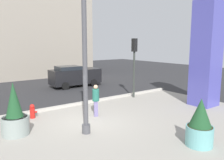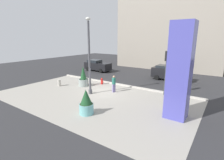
% 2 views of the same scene
% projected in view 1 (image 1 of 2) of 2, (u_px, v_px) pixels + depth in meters
% --- Properties ---
extents(ground_plane, '(60.00, 60.00, 0.00)m').
position_uv_depth(ground_plane, '(55.00, 105.00, 14.36)').
color(ground_plane, '#2D2D30').
extents(plaza_pavement, '(18.00, 10.00, 0.02)m').
position_uv_depth(plaza_pavement, '(112.00, 135.00, 9.61)').
color(plaza_pavement, '#9E998E').
rests_on(plaza_pavement, ground_plane).
extents(curb_strip, '(18.00, 0.24, 0.16)m').
position_uv_depth(curb_strip, '(61.00, 107.00, 13.65)').
color(curb_strip, '#B7B2A8').
rests_on(curb_strip, ground_plane).
extents(lamp_post, '(0.44, 0.44, 7.10)m').
position_uv_depth(lamp_post, '(85.00, 53.00, 9.30)').
color(lamp_post, '#4C4C51').
rests_on(lamp_post, ground_plane).
extents(art_pillar_blue, '(1.39, 1.39, 6.34)m').
position_uv_depth(art_pillar_blue, '(206.00, 54.00, 13.84)').
color(art_pillar_blue, '#4C4CAD').
rests_on(art_pillar_blue, ground_plane).
extents(potted_plant_by_pillar, '(1.01, 1.01, 1.84)m').
position_uv_depth(potted_plant_by_pillar, '(200.00, 125.00, 8.54)').
color(potted_plant_by_pillar, '#6BB2B2').
rests_on(potted_plant_by_pillar, ground_plane).
extents(potted_plant_near_right, '(1.11, 1.11, 2.27)m').
position_uv_depth(potted_plant_near_right, '(15.00, 115.00, 9.55)').
color(potted_plant_near_right, gray).
rests_on(potted_plant_near_right, ground_plane).
extents(fire_hydrant, '(0.36, 0.26, 0.75)m').
position_uv_depth(fire_hydrant, '(32.00, 111.00, 11.76)').
color(fire_hydrant, red).
rests_on(fire_hydrant, ground_plane).
extents(traffic_light_far_side, '(0.28, 0.42, 4.16)m').
position_uv_depth(traffic_light_far_side, '(134.00, 58.00, 15.91)').
color(traffic_light_far_side, '#333833').
rests_on(traffic_light_far_side, ground_plane).
extents(car_curb_east, '(4.46, 2.14, 1.86)m').
position_uv_depth(car_curb_east, '(75.00, 76.00, 20.34)').
color(car_curb_east, black).
rests_on(car_curb_east, ground_plane).
extents(pedestrian_crossing, '(0.48, 0.48, 1.69)m').
position_uv_depth(pedestrian_crossing, '(96.00, 99.00, 12.01)').
color(pedestrian_crossing, slate).
rests_on(pedestrian_crossing, ground_plane).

